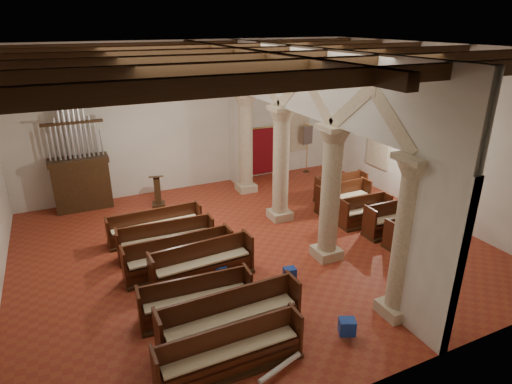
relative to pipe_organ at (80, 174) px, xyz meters
The scene contains 31 objects.
floor 7.24m from the pipe_organ, 50.71° to the right, with size 14.00×14.00×0.00m, color maroon.
ceiling 8.48m from the pipe_organ, 50.71° to the right, with size 14.00×14.00×0.00m, color black.
wall_back 4.81m from the pipe_organ, ahead, with size 14.00×0.02×6.00m, color white.
wall_front 12.46m from the pipe_organ, 68.63° to the right, with size 14.00×0.02×6.00m, color white.
wall_right 12.85m from the pipe_organ, 25.56° to the right, with size 0.02×12.00×6.00m, color white.
ceiling_beams 8.38m from the pipe_organ, 50.71° to the right, with size 13.80×11.80×0.30m, color #382212, non-canonical shape.
arcade 8.65m from the pipe_organ, 41.12° to the right, with size 0.90×11.90×6.00m.
window_right_a 13.47m from the pipe_organ, 31.37° to the right, with size 0.03×1.00×2.20m, color #2C6449.
window_right_b 11.89m from the pipe_organ, 14.65° to the right, with size 0.03×1.00×2.20m, color #2C6449.
window_back 9.55m from the pipe_organ, ahead, with size 1.00×0.03×2.20m, color #2C6449.
pipe_organ is the anchor object (origin of this frame).
lectern 2.90m from the pipe_organ, 21.15° to the right, with size 0.61×0.63×1.32m.
dossal_curtain 8.01m from the pipe_organ, ahead, with size 1.80×0.07×2.17m.
processional_banner 9.88m from the pipe_organ, ahead, with size 0.53×0.68×2.36m.
hymnal_box_a 11.26m from the pipe_organ, 65.08° to the right, with size 0.36×0.30×0.36m, color navy.
hymnal_box_b 9.05m from the pipe_organ, 58.88° to the right, with size 0.32×0.26×0.32m, color #153396.
hymnal_box_c 7.48m from the pipe_organ, 66.40° to the right, with size 0.32×0.26×0.32m, color navy.
tube_heater_a 10.94m from the pipe_organ, 74.87° to the right, with size 0.11×0.11×1.13m, color white.
tube_heater_b 9.11m from the pipe_organ, 76.92° to the right, with size 0.10×0.10×0.96m, color silver.
nave_pew_0 10.23m from the pipe_organ, 78.82° to the right, with size 3.08×0.67×1.00m.
nave_pew_1 9.44m from the pipe_organ, 75.58° to the right, with size 3.28×0.82×1.15m.
nave_pew_2 8.30m from the pipe_organ, 76.81° to the right, with size 2.75×0.87×1.03m.
nave_pew_3 7.14m from the pipe_organ, 69.11° to the right, with size 2.89×0.88×1.10m.
nave_pew_4 6.36m from the pipe_organ, 70.93° to the right, with size 3.10×0.77×1.09m.
nave_pew_5 5.25m from the pipe_organ, 67.34° to the right, with size 2.93×0.82×1.02m.
nave_pew_6 4.22m from the pipe_organ, 62.30° to the right, with size 3.05×0.69×0.98m.
aisle_pew_0 11.87m from the pipe_organ, 39.09° to the right, with size 1.89×0.79×1.00m.
aisle_pew_1 11.30m from the pipe_organ, 36.01° to the right, with size 1.89×0.75×1.10m.
aisle_pew_2 10.49m from the pipe_organ, 32.94° to the right, with size 1.89×0.74×1.03m.
aisle_pew_3 9.88m from the pipe_organ, 26.50° to the right, with size 2.14×0.78×1.08m.
aisle_pew_4 9.99m from the pipe_organ, 20.76° to the right, with size 2.14×0.73×1.05m.
Camera 1 is at (-4.94, -10.84, 6.70)m, focal length 30.00 mm.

